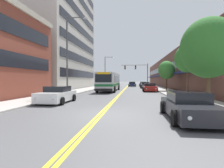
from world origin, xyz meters
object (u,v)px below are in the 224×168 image
car_slate_blue_parked_right_far (143,84)px  street_tree_right_mid (188,59)px  car_white_parked_left_mid (57,95)px  street_lamp_left_far (106,69)px  traffic_signal_mast (138,70)px  street_lamp_left_near (70,50)px  fire_hydrant (180,95)px  city_bus (110,81)px  car_black_moving_second (132,84)px  car_champagne_parked_left_near (108,85)px  street_tree_right_far (167,70)px  car_red_parked_right_mid (150,88)px  car_navy_moving_lead (132,84)px  street_tree_right_near (209,48)px  car_dark_grey_parked_right_end (145,85)px  car_charcoal_parked_right_foreground (188,106)px

car_slate_blue_parked_right_far → street_tree_right_mid: bearing=-83.8°
car_white_parked_left_mid → street_lamp_left_far: (-0.53, 29.33, 3.91)m
traffic_signal_mast → street_lamp_left_near: bearing=-106.6°
traffic_signal_mast → fire_hydrant: 28.09m
city_bus → traffic_signal_mast: (5.06, 15.35, 2.57)m
car_black_moving_second → car_champagne_parked_left_near: bearing=-109.0°
street_tree_right_far → car_red_parked_right_mid: bearing=-164.8°
street_tree_right_far → street_lamp_left_near: bearing=-137.0°
city_bus → car_navy_moving_lead: size_ratio=2.41×
street_tree_right_near → street_tree_right_mid: bearing=82.2°
street_tree_right_near → street_tree_right_far: street_tree_right_near is taller
city_bus → street_lamp_left_far: size_ratio=1.55×
car_white_parked_left_mid → street_tree_right_far: bearing=53.5°
street_tree_right_far → traffic_signal_mast: bearing=105.8°
car_navy_moving_lead → car_dark_grey_parked_right_end: bearing=-74.1°
car_red_parked_right_mid → car_slate_blue_parked_right_far: size_ratio=1.03×
car_champagne_parked_left_near → car_navy_moving_lead: bearing=57.6°
city_bus → car_red_parked_right_mid: (6.56, -0.38, -1.05)m
car_charcoal_parked_right_foreground → street_lamp_left_far: 35.67m
city_bus → traffic_signal_mast: 16.36m
city_bus → street_tree_right_mid: size_ratio=2.10×
car_champagne_parked_left_near → car_white_parked_left_mid: bearing=-90.4°
car_champagne_parked_left_near → street_lamp_left_far: size_ratio=0.61×
car_red_parked_right_mid → street_tree_right_mid: (3.28, -8.55, 3.58)m
car_dark_grey_parked_right_end → car_black_moving_second: bearing=99.8°
car_red_parked_right_mid → street_tree_right_near: 17.14m
car_dark_grey_parked_right_end → street_tree_right_mid: bearing=-80.3°
car_charcoal_parked_right_foreground → car_dark_grey_parked_right_end: car_dark_grey_parked_right_end is taller
traffic_signal_mast → car_dark_grey_parked_right_end: bearing=-73.8°
car_charcoal_parked_right_foreground → fire_hydrant: 7.95m
car_white_parked_left_mid → car_charcoal_parked_right_foreground: car_white_parked_left_mid is taller
street_lamp_left_near → car_white_parked_left_mid: bearing=-83.1°
car_navy_moving_lead → street_tree_right_mid: 30.34m
fire_hydrant → car_black_moving_second: bearing=96.6°
car_navy_moving_lead → street_tree_right_mid: size_ratio=0.87×
car_red_parked_right_mid → car_slate_blue_parked_right_far: same height
car_navy_moving_lead → car_red_parked_right_mid: bearing=-81.9°
car_champagne_parked_left_near → car_charcoal_parked_right_foreground: bearing=-74.8°
street_tree_right_far → car_white_parked_left_mid: bearing=-126.5°
street_tree_right_far → street_tree_right_near: bearing=-91.9°
traffic_signal_mast → street_lamp_left_far: bearing=-170.8°
car_slate_blue_parked_right_far → car_black_moving_second: (-3.06, 6.91, -0.02)m
car_black_moving_second → car_charcoal_parked_right_foreground: bearing=-86.3°
car_slate_blue_parked_right_far → traffic_signal_mast: traffic_signal_mast is taller
car_dark_grey_parked_right_end → car_navy_moving_lead: 10.80m
car_champagne_parked_left_near → car_navy_moving_lead: car_navy_moving_lead is taller
city_bus → car_champagne_parked_left_near: bearing=99.9°
car_slate_blue_parked_right_far → street_lamp_left_near: size_ratio=0.52×
traffic_signal_mast → street_tree_right_mid: bearing=-78.9°
car_black_moving_second → street_tree_right_mid: (6.31, -36.74, 3.60)m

